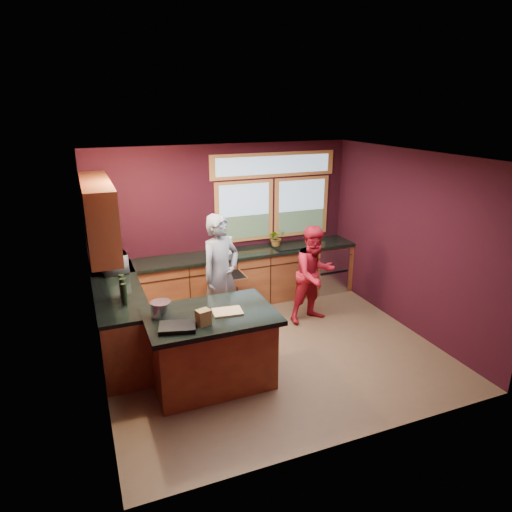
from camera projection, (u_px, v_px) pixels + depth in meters
floor at (271, 350)px, 6.47m from camera, size 4.50×4.50×0.00m
room_shell at (221, 226)px, 5.97m from camera, size 4.52×4.02×2.71m
back_counter at (242, 277)px, 7.89m from camera, size 4.50×0.64×0.93m
left_counter at (119, 318)px, 6.38m from camera, size 0.64×2.30×0.93m
island at (211, 348)px, 5.58m from camera, size 1.55×1.05×0.95m
person_grey at (221, 275)px, 6.72m from camera, size 0.79×0.67×1.83m
person_red at (314, 274)px, 7.13m from camera, size 0.84×0.70×1.56m
microwave at (113, 261)px, 6.80m from camera, size 0.45×0.59×0.30m
potted_plant at (276, 238)px, 7.96m from camera, size 0.29×0.25×0.32m
paper_towel at (229, 245)px, 7.61m from camera, size 0.12×0.12×0.28m
cutting_board at (227, 312)px, 5.45m from camera, size 0.38×0.29×0.02m
stock_pot at (161, 309)px, 5.34m from camera, size 0.24×0.24×0.18m
paper_bag at (203, 317)px, 5.13m from camera, size 0.18×0.16×0.18m
black_tray at (177, 327)px, 5.04m from camera, size 0.46×0.37×0.05m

